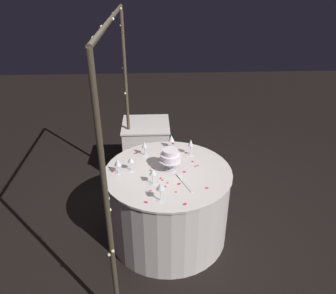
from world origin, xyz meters
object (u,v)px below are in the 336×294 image
object	(u,v)px
wine_glass_5	(145,145)
wine_glass_6	(118,163)
side_table	(147,150)
tiered_cake	(170,156)
wine_glass_1	(160,187)
main_table	(168,204)
wine_glass_3	(191,144)
wine_glass_0	(153,173)
wine_glass_2	(131,161)
cake_knife	(183,182)
wine_glass_4	(171,139)
decorative_arch	(118,111)

from	to	relation	value
wine_glass_5	wine_glass_6	bearing A→B (deg)	143.12
side_table	wine_glass_5	world-z (taller)	wine_glass_5
tiered_cake	wine_glass_1	xyz separation A→B (m)	(-0.47, 0.11, -0.01)
side_table	wine_glass_5	size ratio (longest dim) A/B	4.90
main_table	wine_glass_1	xyz separation A→B (m)	(-0.44, 0.08, 0.52)
wine_glass_5	wine_glass_6	distance (m)	0.40
wine_glass_3	wine_glass_0	bearing A→B (deg)	142.44
wine_glass_2	side_table	bearing A→B (deg)	-6.28
wine_glass_2	wine_glass_6	size ratio (longest dim) A/B	0.96
wine_glass_3	cake_knife	distance (m)	0.52
tiered_cake	wine_glass_0	bearing A→B (deg)	144.40
wine_glass_4	cake_knife	distance (m)	0.66
wine_glass_0	wine_glass_6	distance (m)	0.37
tiered_cake	wine_glass_1	world-z (taller)	tiered_cake
wine_glass_1	wine_glass_2	size ratio (longest dim) A/B	1.18
wine_glass_4	cake_knife	size ratio (longest dim) A/B	0.51
wine_glass_3	wine_glass_5	bearing A→B (deg)	88.43
wine_glass_0	side_table	bearing A→B (deg)	3.51
main_table	wine_glass_0	distance (m)	0.56
wine_glass_1	wine_glass_3	world-z (taller)	wine_glass_3
cake_knife	main_table	bearing A→B (deg)	33.97
wine_glass_4	wine_glass_6	distance (m)	0.70
decorative_arch	wine_glass_3	world-z (taller)	decorative_arch
main_table	side_table	size ratio (longest dim) A/B	1.60
side_table	wine_glass_3	world-z (taller)	wine_glass_3
side_table	tiered_cake	world-z (taller)	tiered_cake
wine_glass_0	wine_glass_3	distance (m)	0.63
wine_glass_4	wine_glass_2	bearing A→B (deg)	137.06
wine_glass_5	cake_knife	size ratio (longest dim) A/B	0.54
wine_glass_6	cake_knife	xyz separation A→B (m)	(-0.18, -0.59, -0.11)
wine_glass_5	wine_glass_3	bearing A→B (deg)	-91.57
wine_glass_1	wine_glass_4	size ratio (longest dim) A/B	1.16
main_table	tiered_cake	world-z (taller)	tiered_cake
wine_glass_5	tiered_cake	bearing A→B (deg)	-138.91
tiered_cake	cake_knife	distance (m)	0.28
wine_glass_4	side_table	bearing A→B (deg)	22.72
wine_glass_4	cake_knife	world-z (taller)	wine_glass_4
tiered_cake	cake_knife	xyz separation A→B (m)	(-0.22, -0.10, -0.14)
wine_glass_6	main_table	bearing A→B (deg)	-88.77
side_table	wine_glass_4	world-z (taller)	wine_glass_4
decorative_arch	cake_knife	distance (m)	0.85
decorative_arch	wine_glass_2	size ratio (longest dim) A/B	14.93
wine_glass_1	wine_glass_4	bearing A→B (deg)	-8.83
decorative_arch	wine_glass_6	bearing A→B (deg)	105.31
wine_glass_6	wine_glass_0	bearing A→B (deg)	-120.88
main_table	wine_glass_2	xyz separation A→B (m)	(0.03, 0.34, 0.49)
wine_glass_3	wine_glass_5	distance (m)	0.46
side_table	wine_glass_1	bearing A→B (deg)	-174.90
wine_glass_0	wine_glass_1	bearing A→B (deg)	-166.34
tiered_cake	wine_glass_2	distance (m)	0.37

